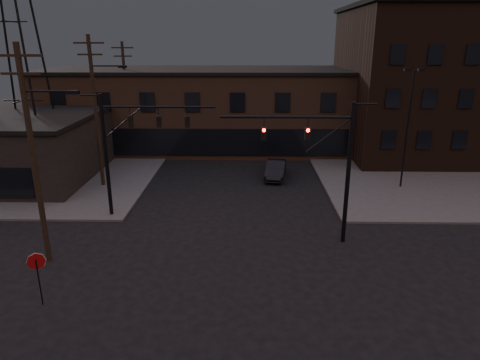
# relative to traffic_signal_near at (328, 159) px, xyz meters

# --- Properties ---
(ground) EXTENTS (140.00, 140.00, 0.00)m
(ground) POSITION_rel_traffic_signal_near_xyz_m (-5.36, -4.50, -4.93)
(ground) COLOR black
(ground) RESTS_ON ground
(sidewalk_ne) EXTENTS (30.00, 30.00, 0.15)m
(sidewalk_ne) POSITION_rel_traffic_signal_near_xyz_m (16.64, 17.50, -4.86)
(sidewalk_ne) COLOR #474744
(sidewalk_ne) RESTS_ON ground
(sidewalk_nw) EXTENTS (30.00, 30.00, 0.15)m
(sidewalk_nw) POSITION_rel_traffic_signal_near_xyz_m (-27.36, 17.50, -4.86)
(sidewalk_nw) COLOR #474744
(sidewalk_nw) RESTS_ON ground
(building_row) EXTENTS (40.00, 12.00, 8.00)m
(building_row) POSITION_rel_traffic_signal_near_xyz_m (-5.36, 23.50, -0.93)
(building_row) COLOR brown
(building_row) RESTS_ON ground
(building_right) EXTENTS (22.00, 16.00, 14.00)m
(building_right) POSITION_rel_traffic_signal_near_xyz_m (16.64, 21.50, 2.07)
(building_right) COLOR black
(building_right) RESTS_ON ground
(traffic_signal_near) EXTENTS (7.12, 0.24, 8.00)m
(traffic_signal_near) POSITION_rel_traffic_signal_near_xyz_m (0.00, 0.00, 0.00)
(traffic_signal_near) COLOR black
(traffic_signal_near) RESTS_ON ground
(traffic_signal_far) EXTENTS (7.12, 0.24, 8.00)m
(traffic_signal_far) POSITION_rel_traffic_signal_near_xyz_m (-12.07, 3.50, 0.08)
(traffic_signal_far) COLOR black
(traffic_signal_far) RESTS_ON ground
(stop_sign) EXTENTS (0.72, 0.33, 2.48)m
(stop_sign) POSITION_rel_traffic_signal_near_xyz_m (-13.36, -6.49, -3.09)
(stop_sign) COLOR black
(stop_sign) RESTS_ON ground
(utility_pole_near) EXTENTS (3.70, 0.28, 11.00)m
(utility_pole_near) POSITION_rel_traffic_signal_near_xyz_m (-14.79, -2.50, 0.94)
(utility_pole_near) COLOR black
(utility_pole_near) RESTS_ON ground
(utility_pole_mid) EXTENTS (3.70, 0.28, 11.50)m
(utility_pole_mid) POSITION_rel_traffic_signal_near_xyz_m (-15.79, 9.50, 1.19)
(utility_pole_mid) COLOR black
(utility_pole_mid) RESTS_ON ground
(utility_pole_far) EXTENTS (2.20, 0.28, 11.00)m
(utility_pole_far) POSITION_rel_traffic_signal_near_xyz_m (-16.86, 21.50, 0.85)
(utility_pole_far) COLOR black
(utility_pole_far) RESTS_ON ground
(transmission_tower) EXTENTS (7.00, 7.00, 25.00)m
(transmission_tower) POSITION_rel_traffic_signal_near_xyz_m (-23.36, 13.50, 7.57)
(transmission_tower) COLOR black
(transmission_tower) RESTS_ON ground
(lot_light_a) EXTENTS (1.50, 0.28, 9.14)m
(lot_light_a) POSITION_rel_traffic_signal_near_xyz_m (7.64, 9.50, 0.58)
(lot_light_a) COLOR black
(lot_light_a) RESTS_ON ground
(lot_light_b) EXTENTS (1.50, 0.28, 9.14)m
(lot_light_b) POSITION_rel_traffic_signal_near_xyz_m (13.64, 14.50, 0.58)
(lot_light_b) COLOR black
(lot_light_b) RESTS_ON ground
(parked_car_lot_a) EXTENTS (4.08, 2.02, 1.34)m
(parked_car_lot_a) POSITION_rel_traffic_signal_near_xyz_m (7.67, 17.65, -4.11)
(parked_car_lot_a) COLOR black
(parked_car_lot_a) RESTS_ON sidewalk_ne
(parked_car_lot_b) EXTENTS (5.54, 3.56, 1.49)m
(parked_car_lot_b) POSITION_rel_traffic_signal_near_xyz_m (13.65, 16.66, -4.03)
(parked_car_lot_b) COLOR #BBBCBE
(parked_car_lot_b) RESTS_ON sidewalk_ne
(car_crossing) EXTENTS (2.16, 4.56, 1.44)m
(car_crossing) POSITION_rel_traffic_signal_near_xyz_m (-2.01, 12.01, -4.21)
(car_crossing) COLOR black
(car_crossing) RESTS_ON ground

